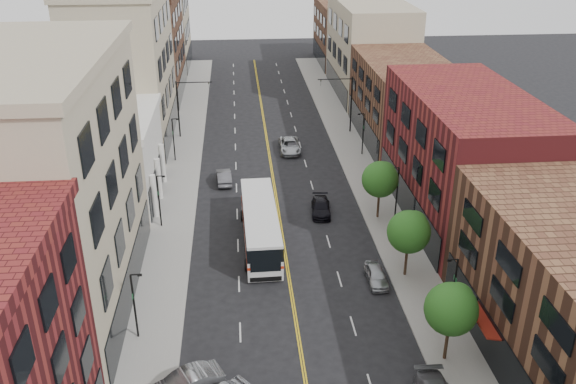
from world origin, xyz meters
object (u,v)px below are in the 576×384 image
object	(u,v)px
car_parked_far	(376,275)
car_lane_behind	(224,177)
car_lane_b	(290,145)
city_bus	(260,223)
car_lane_c	(292,146)
car_lane_a	(321,207)

from	to	relation	value
car_parked_far	car_lane_behind	bearing A→B (deg)	120.87
car_lane_behind	car_lane_b	size ratio (longest dim) A/B	0.80
car_lane_b	car_parked_far	bearing A→B (deg)	-80.97
city_bus	car_lane_b	bearing A→B (deg)	77.16
city_bus	car_lane_b	xyz separation A→B (m)	(4.54, 21.74, -1.21)
car_lane_b	car_lane_behind	bearing A→B (deg)	-131.69
car_parked_far	car_lane_b	size ratio (longest dim) A/B	0.71
car_parked_far	car_lane_c	distance (m)	28.95
city_bus	car_parked_far	world-z (taller)	city_bus
car_parked_far	car_lane_a	bearing A→B (deg)	102.49
city_bus	car_parked_far	xyz separation A→B (m)	(8.80, -6.93, -1.31)
car_lane_c	car_lane_behind	bearing A→B (deg)	-140.28
car_parked_far	car_lane_b	world-z (taller)	car_lane_b
car_lane_a	city_bus	bearing A→B (deg)	-133.95
car_lane_a	car_lane_b	distance (m)	16.60
car_parked_far	car_lane_c	xyz separation A→B (m)	(-4.03, 28.66, 0.07)
city_bus	car_parked_far	distance (m)	11.28
car_lane_behind	car_lane_c	size ratio (longest dim) A/B	1.01
city_bus	car_lane_a	world-z (taller)	city_bus
car_parked_far	city_bus	bearing A→B (deg)	141.59
city_bus	car_parked_far	size ratio (longest dim) A/B	3.49
city_bus	car_lane_behind	xyz separation A→B (m)	(-3.29, 13.13, -1.26)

